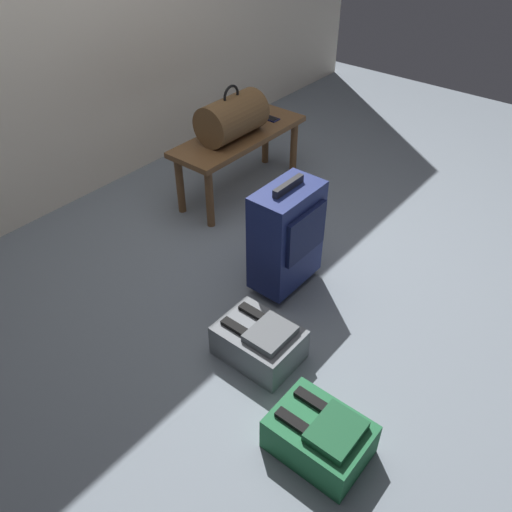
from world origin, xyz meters
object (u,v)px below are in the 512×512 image
Objects in this scene: cell_phone at (269,118)px; backpack_grey at (259,341)px; bench at (240,143)px; duffel_bag_brown at (232,117)px; suitcase_upright_navy at (287,236)px; backpack_green at (320,436)px.

cell_phone reaches higher than backpack_grey.
bench is 1.53m from backpack_grey.
backpack_grey is (-1.02, -1.05, -0.47)m from duffel_bag_brown.
suitcase_upright_navy reaches higher than bench.
duffel_bag_brown reaches higher than bench.
bench is 2.27× the size of duffel_bag_brown.
backpack_green is at bearing -135.49° from suitcase_upright_navy.
duffel_bag_brown is 3.06× the size of cell_phone.
suitcase_upright_navy is at bearing 23.65° from backpack_grey.
backpack_green is at bearing -115.31° from backpack_grey.
suitcase_upright_navy is 1.70× the size of backpack_grey.
cell_phone is 0.38× the size of backpack_green.
suitcase_upright_navy is at bearing -122.44° from duffel_bag_brown.
bench is at bearing 49.45° from backpack_green.
bench is 2.05m from backpack_green.
duffel_bag_brown is at bearing 178.84° from cell_phone.
cell_phone is at bearing -1.16° from duffel_bag_brown.
backpack_green is (-1.62, -1.54, -0.34)m from cell_phone.
suitcase_upright_navy is (-0.60, -0.83, -0.03)m from bench.
bench is 1.03m from suitcase_upright_navy.
bench reaches higher than backpack_green.
cell_phone reaches higher than bench.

